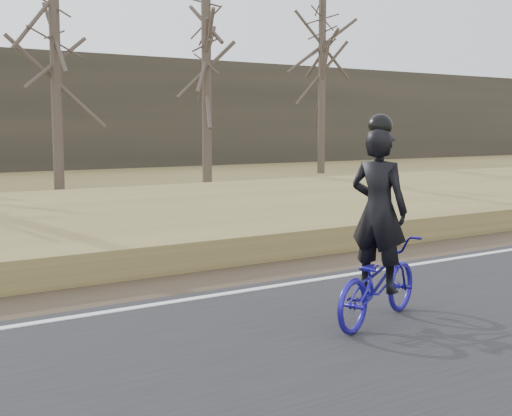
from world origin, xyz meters
TOP-DOWN VIEW (x-y plane):
  - ground at (0.00, 0.00)m, footprint 120.00×120.00m
  - road at (0.00, -2.50)m, footprint 120.00×6.00m
  - edge_line at (0.00, 0.20)m, footprint 120.00×0.12m
  - cyclist at (3.27, -1.85)m, footprint 1.85×1.17m
  - bare_tree_center at (6.04, 16.63)m, footprint 0.36×0.36m
  - bare_tree_right at (11.32, 15.55)m, footprint 0.36×0.36m
  - bare_tree_far_right at (19.66, 19.02)m, footprint 0.36×0.36m

SIDE VIEW (x-z plane):
  - ground at x=0.00m, z-range 0.00..0.00m
  - road at x=0.00m, z-range 0.00..0.06m
  - edge_line at x=0.00m, z-range 0.06..0.07m
  - cyclist at x=3.27m, z-range -0.34..1.93m
  - bare_tree_right at x=11.32m, z-range 0.00..7.15m
  - bare_tree_center at x=6.04m, z-range 0.00..8.18m
  - bare_tree_far_right at x=19.66m, z-range 0.00..8.30m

